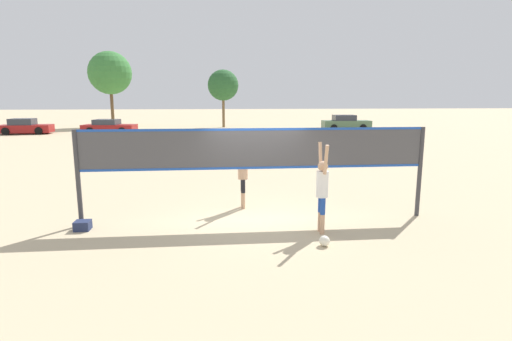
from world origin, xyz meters
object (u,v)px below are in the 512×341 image
Objects in this scene: player_blocker at (243,170)px; tree_left_cluster at (223,85)px; tree_right_cluster at (110,73)px; parked_car_near at (109,127)px; gear_bag at (83,225)px; volleyball at (324,241)px; parked_car_mid at (346,123)px; parked_car_far at (25,127)px; player_spiker at (322,186)px; volleyball_net at (256,155)px.

player_blocker is 0.35× the size of tree_left_cluster.
tree_left_cluster is 0.76× the size of tree_right_cluster.
tree_right_cluster is (-1.84, 8.93, 5.11)m from parked_car_near.
parked_car_near is 12.90m from tree_left_cluster.
gear_bag is at bearing -68.21° from player_blocker.
player_blocker is at bearing 115.61° from volleyball.
parked_car_mid is 13.35m from tree_left_cluster.
parked_car_mid is 0.77× the size of tree_left_cluster.
parked_car_far is at bearing -160.01° from tree_left_cluster.
tree_left_cluster is at bearing 41.79° from parked_car_near.
player_spiker is 5.82m from gear_bag.
parked_car_near is 10.45m from tree_right_cluster.
player_spiker is 9.15× the size of volleyball.
parked_car_far is at bearing 34.35° from player_spiker.
volleyball_net is 1.92× the size of parked_car_mid.
parked_car_mid is 0.58× the size of tree_right_cluster.
player_blocker is 30.82m from parked_car_far.
gear_bag is at bearing -77.39° from tree_right_cluster.
tree_right_cluster is (-13.41, 36.86, 5.57)m from volleyball.
player_spiker is 1.33m from volleyball.
tree_right_cluster is at bearing 109.17° from volleyball_net.
parked_car_mid is (10.08, 28.94, -0.45)m from player_spiker.
parked_car_far is (-17.33, 25.48, -0.50)m from player_blocker.
player_spiker reaches higher than gear_bag.
tree_left_cluster reaches higher than volleyball.
parked_car_near is 0.76× the size of tree_left_cluster.
volleyball_net is 1.93× the size of parked_car_near.
gear_bag is 36.54m from tree_right_cluster.
volleyball_net reaches higher than volleyball.
tree_right_cluster is at bearing 165.83° from parked_car_mid.
tree_right_cluster reaches higher than player_blocker.
parked_car_far is at bearing -123.71° from tree_right_cluster.
parked_car_mid is at bearing 71.05° from volleyball.
tree_left_cluster reaches higher than parked_car_mid.
volleyball_net reaches higher than player_spiker.
volleyball_net is at bearing 11.73° from player_blocker.
parked_car_far is 18.88m from tree_left_cluster.
volleyball is 0.03× the size of tree_right_cluster.
parked_car_mid is at bearing -16.62° from tree_right_cluster.
parked_car_near is (-11.57, 27.93, 0.47)m from volleyball.
volleyball_net is 4.18× the size of player_spiker.
parked_car_far is at bearing 116.23° from gear_bag.
tree_left_cluster is at bearing 90.34° from volleyball_net.
tree_left_cluster is (4.05, 33.40, 4.28)m from gear_bag.
tree_right_cluster reaches higher than volleyball_net.
player_spiker is at bearing -69.35° from tree_right_cluster.
parked_car_mid is (21.80, 1.87, 0.08)m from parked_car_near.
volleyball_net is 24.66× the size of gear_bag.
player_blocker is 0.45× the size of parked_car_near.
gear_bag is at bearing -68.33° from parked_car_far.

